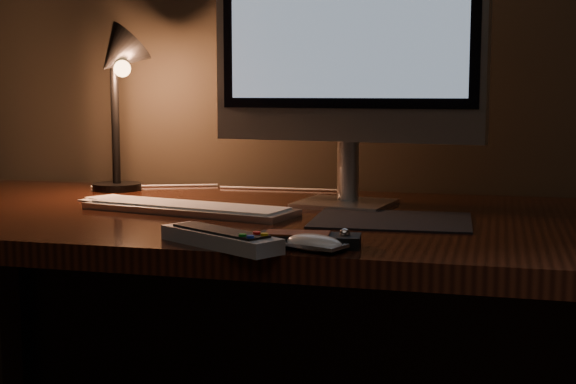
% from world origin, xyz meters
% --- Properties ---
extents(desk, '(1.60, 0.75, 0.75)m').
position_xyz_m(desk, '(0.00, 1.93, 0.62)').
color(desk, '#32150B').
rests_on(desk, ground).
extents(monitor, '(0.55, 0.19, 0.58)m').
position_xyz_m(monitor, '(0.14, 1.99, 1.09)').
color(monitor, silver).
rests_on(monitor, desk).
extents(keyboard, '(0.44, 0.20, 0.02)m').
position_xyz_m(keyboard, '(-0.13, 1.83, 0.76)').
color(keyboard, silver).
rests_on(keyboard, desk).
extents(mousepad, '(0.29, 0.23, 0.00)m').
position_xyz_m(mousepad, '(0.25, 1.82, 0.75)').
color(mousepad, black).
rests_on(mousepad, desk).
extents(mouse, '(0.10, 0.08, 0.02)m').
position_xyz_m(mouse, '(0.18, 1.52, 0.76)').
color(mouse, white).
rests_on(mouse, desk).
extents(media_remote, '(0.15, 0.07, 0.03)m').
position_xyz_m(media_remote, '(0.17, 1.55, 0.76)').
color(media_remote, black).
rests_on(media_remote, desk).
extents(tv_remote, '(0.22, 0.16, 0.03)m').
position_xyz_m(tv_remote, '(0.04, 1.52, 0.76)').
color(tv_remote, gray).
rests_on(tv_remote, desk).
extents(papers, '(0.15, 0.12, 0.01)m').
position_xyz_m(papers, '(-0.35, 1.93, 0.75)').
color(papers, white).
rests_on(papers, desk).
extents(desk_lamp, '(0.20, 0.20, 0.38)m').
position_xyz_m(desk_lamp, '(-0.40, 2.07, 1.01)').
color(desk_lamp, black).
rests_on(desk_lamp, desk).
extents(cable, '(0.57, 0.10, 0.00)m').
position_xyz_m(cable, '(-0.21, 2.19, 0.75)').
color(cable, white).
rests_on(cable, desk).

